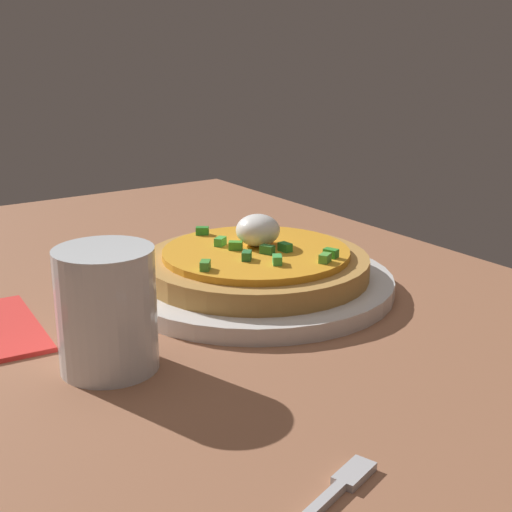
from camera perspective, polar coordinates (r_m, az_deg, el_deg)
name	(u,v)px	position (r cm, az deg, el deg)	size (l,w,h in cm)	color
dining_table	(149,318)	(67.25, -8.44, -4.84)	(96.68, 73.35, 2.36)	#935E41
plate	(256,283)	(69.57, 0.00, -2.18)	(26.32, 26.32, 1.53)	silver
pizza	(256,262)	(68.94, 0.01, -0.47)	(21.55, 21.55, 5.71)	#B78541
cup_near	(107,316)	(53.83, -11.65, -4.67)	(7.28, 7.28, 9.22)	silver
fork	(328,498)	(40.46, 5.68, -18.48)	(4.33, 10.22, 0.50)	#B7B7BC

